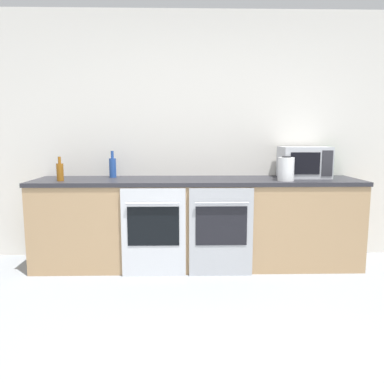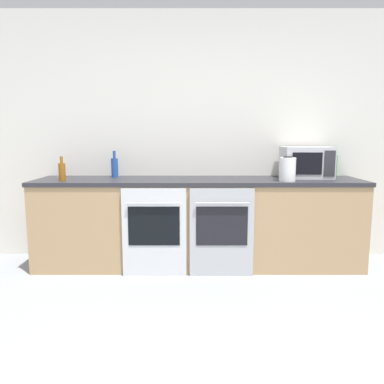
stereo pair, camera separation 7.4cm
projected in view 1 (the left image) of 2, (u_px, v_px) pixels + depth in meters
name	position (u px, v px, depth m)	size (l,w,h in m)	color
wall_back	(196.00, 137.00, 4.03)	(10.00, 0.06, 2.60)	silver
counter_back	(197.00, 222.00, 3.81)	(3.24, 0.67, 0.88)	tan
oven_left	(154.00, 232.00, 3.47)	(0.60, 0.06, 0.83)	silver
oven_right	(221.00, 232.00, 3.48)	(0.60, 0.06, 0.83)	#A8AAAF
microwave	(304.00, 162.00, 3.85)	(0.49, 0.35, 0.32)	#B7BABF
bottle_blue	(113.00, 167.00, 3.87)	(0.07, 0.07, 0.27)	#234793
bottle_amber	(60.00, 171.00, 3.56)	(0.07, 0.07, 0.23)	#8C5114
bottle_green	(330.00, 165.00, 4.01)	(0.08, 0.08, 0.31)	#19722D
kettle	(286.00, 169.00, 3.58)	(0.15, 0.15, 0.24)	white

